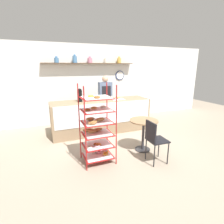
{
  "coord_description": "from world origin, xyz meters",
  "views": [
    {
      "loc": [
        -1.61,
        -3.52,
        1.96
      ],
      "look_at": [
        0.0,
        0.47,
        0.83
      ],
      "focal_mm": 28.0,
      "sensor_mm": 36.0,
      "label": 1
    }
  ],
  "objects_px": {
    "cafe_table": "(143,128)",
    "coffee_carafe": "(80,95)",
    "cafe_chair": "(154,137)",
    "pastry_rack": "(97,128)",
    "donut_tray_counter": "(117,99)",
    "person_worker": "(105,98)"
  },
  "relations": [
    {
      "from": "pastry_rack",
      "to": "person_worker",
      "type": "relative_size",
      "value": 0.98
    },
    {
      "from": "cafe_chair",
      "to": "donut_tray_counter",
      "type": "height_order",
      "value": "donut_tray_counter"
    },
    {
      "from": "cafe_chair",
      "to": "person_worker",
      "type": "bearing_deg",
      "value": 3.35
    },
    {
      "from": "pastry_rack",
      "to": "cafe_table",
      "type": "distance_m",
      "value": 1.18
    },
    {
      "from": "cafe_chair",
      "to": "donut_tray_counter",
      "type": "distance_m",
      "value": 2.17
    },
    {
      "from": "pastry_rack",
      "to": "donut_tray_counter",
      "type": "xyz_separation_m",
      "value": [
        1.17,
        1.63,
        0.25
      ]
    },
    {
      "from": "person_worker",
      "to": "cafe_chair",
      "type": "relative_size",
      "value": 1.84
    },
    {
      "from": "coffee_carafe",
      "to": "donut_tray_counter",
      "type": "xyz_separation_m",
      "value": [
        1.15,
        -0.05,
        -0.17
      ]
    },
    {
      "from": "pastry_rack",
      "to": "cafe_chair",
      "type": "bearing_deg",
      "value": -24.89
    },
    {
      "from": "cafe_table",
      "to": "donut_tray_counter",
      "type": "bearing_deg",
      "value": 89.77
    },
    {
      "from": "person_worker",
      "to": "coffee_carafe",
      "type": "bearing_deg",
      "value": -148.77
    },
    {
      "from": "cafe_table",
      "to": "cafe_chair",
      "type": "xyz_separation_m",
      "value": [
        -0.11,
        -0.58,
        -0.0
      ]
    },
    {
      "from": "cafe_table",
      "to": "coffee_carafe",
      "type": "relative_size",
      "value": 1.99
    },
    {
      "from": "pastry_rack",
      "to": "person_worker",
      "type": "xyz_separation_m",
      "value": [
        1.01,
        2.28,
        0.16
      ]
    },
    {
      "from": "donut_tray_counter",
      "to": "person_worker",
      "type": "bearing_deg",
      "value": 103.93
    },
    {
      "from": "coffee_carafe",
      "to": "pastry_rack",
      "type": "bearing_deg",
      "value": -90.79
    },
    {
      "from": "person_worker",
      "to": "donut_tray_counter",
      "type": "relative_size",
      "value": 4.25
    },
    {
      "from": "donut_tray_counter",
      "to": "cafe_table",
      "type": "bearing_deg",
      "value": -90.23
    },
    {
      "from": "cafe_chair",
      "to": "coffee_carafe",
      "type": "height_order",
      "value": "coffee_carafe"
    },
    {
      "from": "cafe_chair",
      "to": "coffee_carafe",
      "type": "bearing_deg",
      "value": 27.85
    },
    {
      "from": "person_worker",
      "to": "cafe_table",
      "type": "height_order",
      "value": "person_worker"
    },
    {
      "from": "pastry_rack",
      "to": "coffee_carafe",
      "type": "bearing_deg",
      "value": 89.21
    }
  ]
}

